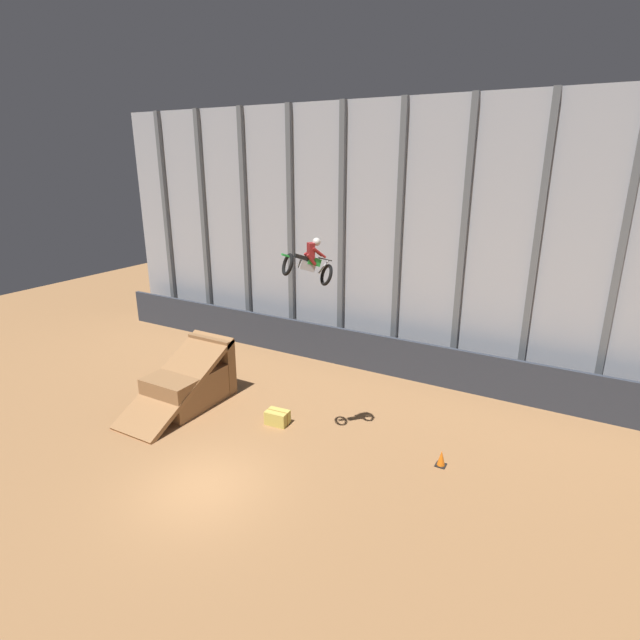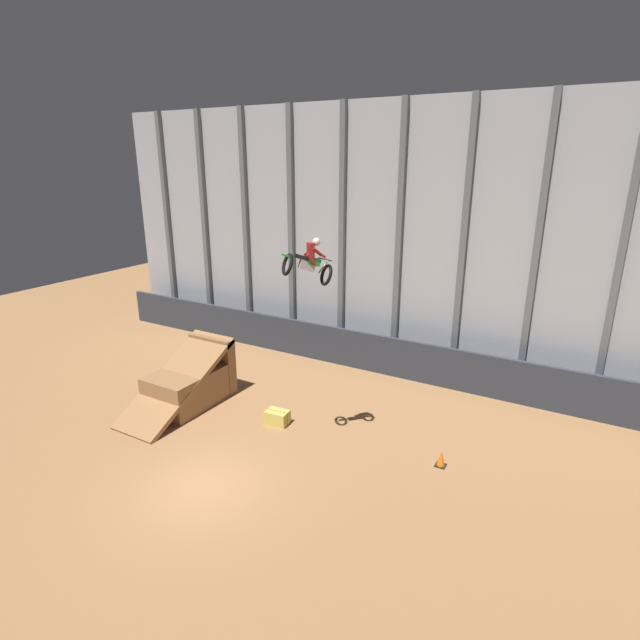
{
  "view_description": "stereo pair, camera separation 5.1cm",
  "coord_description": "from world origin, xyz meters",
  "px_view_note": "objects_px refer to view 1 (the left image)",
  "views": [
    {
      "loc": [
        10.0,
        -9.95,
        10.12
      ],
      "look_at": [
        1.11,
        5.64,
        4.29
      ],
      "focal_mm": 28.0,
      "sensor_mm": 36.0,
      "label": 1
    },
    {
      "loc": [
        10.05,
        -9.93,
        10.12
      ],
      "look_at": [
        1.11,
        5.64,
        4.29
      ],
      "focal_mm": 28.0,
      "sensor_mm": 36.0,
      "label": 2
    }
  ],
  "objects_px": {
    "dirt_ramp": "(192,381)",
    "hay_bale_trackside": "(277,417)",
    "rider_bike_solo": "(309,263)",
    "traffic_cone_near_ramp": "(441,458)"
  },
  "relations": [
    {
      "from": "dirt_ramp",
      "to": "rider_bike_solo",
      "type": "height_order",
      "value": "rider_bike_solo"
    },
    {
      "from": "dirt_ramp",
      "to": "hay_bale_trackside",
      "type": "height_order",
      "value": "dirt_ramp"
    },
    {
      "from": "dirt_ramp",
      "to": "traffic_cone_near_ramp",
      "type": "distance_m",
      "value": 10.89
    },
    {
      "from": "rider_bike_solo",
      "to": "dirt_ramp",
      "type": "bearing_deg",
      "value": -148.86
    },
    {
      "from": "rider_bike_solo",
      "to": "hay_bale_trackside",
      "type": "distance_m",
      "value": 7.05
    },
    {
      "from": "dirt_ramp",
      "to": "traffic_cone_near_ramp",
      "type": "relative_size",
      "value": 8.87
    },
    {
      "from": "rider_bike_solo",
      "to": "traffic_cone_near_ramp",
      "type": "bearing_deg",
      "value": 56.64
    },
    {
      "from": "rider_bike_solo",
      "to": "hay_bale_trackside",
      "type": "height_order",
      "value": "rider_bike_solo"
    },
    {
      "from": "rider_bike_solo",
      "to": "traffic_cone_near_ramp",
      "type": "height_order",
      "value": "rider_bike_solo"
    },
    {
      "from": "dirt_ramp",
      "to": "rider_bike_solo",
      "type": "distance_m",
      "value": 8.86
    }
  ]
}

